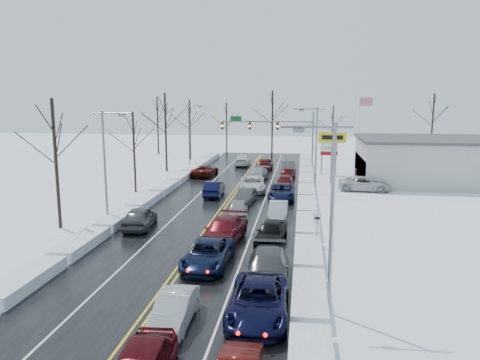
# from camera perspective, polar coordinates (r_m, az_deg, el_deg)

# --- Properties ---
(ground) EXTENTS (160.00, 160.00, 0.00)m
(ground) POSITION_cam_1_polar(r_m,az_deg,el_deg) (40.98, -2.56, -4.12)
(ground) COLOR white
(ground) RESTS_ON ground
(road_surface) EXTENTS (14.00, 84.00, 0.01)m
(road_surface) POSITION_cam_1_polar(r_m,az_deg,el_deg) (42.89, -2.09, -3.45)
(road_surface) COLOR black
(road_surface) RESTS_ON ground
(snow_bank_left) EXTENTS (1.71, 72.00, 0.71)m
(snow_bank_left) POSITION_cam_1_polar(r_m,az_deg,el_deg) (44.78, -11.73, -3.08)
(snow_bank_left) COLOR white
(snow_bank_left) RESTS_ON ground
(snow_bank_right) EXTENTS (1.71, 72.00, 0.71)m
(snow_bank_right) POSITION_cam_1_polar(r_m,az_deg,el_deg) (42.31, 8.13, -3.75)
(snow_bank_right) COLOR white
(snow_bank_right) RESTS_ON ground
(traffic_signal_mast) EXTENTS (13.28, 0.39, 8.00)m
(traffic_signal_mast) POSITION_cam_1_polar(r_m,az_deg,el_deg) (67.31, 4.56, 6.24)
(traffic_signal_mast) COLOR slate
(traffic_signal_mast) RESTS_ON ground
(tires_plus_sign) EXTENTS (3.20, 0.34, 6.00)m
(tires_plus_sign) POSITION_cam_1_polar(r_m,az_deg,el_deg) (55.40, 11.19, 4.71)
(tires_plus_sign) COLOR slate
(tires_plus_sign) RESTS_ON ground
(used_vehicles_sign) EXTENTS (2.20, 0.22, 4.65)m
(used_vehicles_sign) POSITION_cam_1_polar(r_m,az_deg,el_deg) (61.54, 10.81, 3.69)
(used_vehicles_sign) COLOR slate
(used_vehicles_sign) RESTS_ON ground
(speed_limit_sign) EXTENTS (0.55, 0.09, 2.35)m
(speed_limit_sign) POSITION_cam_1_polar(r_m,az_deg,el_deg) (32.23, 9.38, -5.24)
(speed_limit_sign) COLOR slate
(speed_limit_sign) RESTS_ON ground
(flagpole) EXTENTS (1.87, 1.20, 10.00)m
(flagpole) POSITION_cam_1_polar(r_m,az_deg,el_deg) (69.66, 14.40, 6.45)
(flagpole) COLOR silver
(flagpole) RESTS_ON ground
(dealership_building) EXTENTS (20.40, 12.40, 5.30)m
(dealership_building) POSITION_cam_1_polar(r_m,az_deg,el_deg) (59.98, 23.96, 2.18)
(dealership_building) COLOR #ACACA7
(dealership_building) RESTS_ON ground
(streetlight_se) EXTENTS (3.20, 0.25, 9.00)m
(streetlight_se) POSITION_cam_1_polar(r_m,az_deg,el_deg) (21.65, 10.65, -2.90)
(streetlight_se) COLOR slate
(streetlight_se) RESTS_ON ground
(streetlight_ne) EXTENTS (3.20, 0.25, 9.00)m
(streetlight_ne) POSITION_cam_1_polar(r_m,az_deg,el_deg) (49.32, 9.05, 4.48)
(streetlight_ne) COLOR slate
(streetlight_ne) RESTS_ON ground
(streetlight_sw) EXTENTS (3.20, 0.25, 9.00)m
(streetlight_sw) POSITION_cam_1_polar(r_m,az_deg,el_deg) (38.60, -15.93, 2.63)
(streetlight_sw) COLOR slate
(streetlight_sw) RESTS_ON ground
(streetlight_nw) EXTENTS (3.20, 0.25, 9.00)m
(streetlight_nw) POSITION_cam_1_polar(r_m,az_deg,el_deg) (65.10, -6.07, 5.93)
(streetlight_nw) COLOR slate
(streetlight_nw) RESTS_ON ground
(tree_left_b) EXTENTS (4.00, 4.00, 10.00)m
(tree_left_b) POSITION_cam_1_polar(r_m,az_deg,el_deg) (38.07, -21.70, 4.74)
(tree_left_b) COLOR #2D231C
(tree_left_b) RESTS_ON ground
(tree_left_c) EXTENTS (3.40, 3.40, 8.50)m
(tree_left_c) POSITION_cam_1_polar(r_m,az_deg,el_deg) (50.42, -12.85, 5.19)
(tree_left_c) COLOR #2D231C
(tree_left_c) RESTS_ON ground
(tree_left_d) EXTENTS (4.20, 4.20, 10.50)m
(tree_left_d) POSITION_cam_1_polar(r_m,az_deg,el_deg) (63.81, -9.09, 7.59)
(tree_left_d) COLOR #2D231C
(tree_left_d) RESTS_ON ground
(tree_left_e) EXTENTS (3.80, 3.80, 9.50)m
(tree_left_e) POSITION_cam_1_polar(r_m,az_deg,el_deg) (75.30, -6.15, 7.52)
(tree_left_e) COLOR #2D231C
(tree_left_e) RESTS_ON ground
(tree_far_a) EXTENTS (4.00, 4.00, 10.00)m
(tree_far_a) POSITION_cam_1_polar(r_m,az_deg,el_deg) (83.01, -10.04, 7.91)
(tree_far_a) COLOR #2D231C
(tree_far_a) RESTS_ON ground
(tree_far_b) EXTENTS (3.60, 3.60, 9.00)m
(tree_far_b) POSITION_cam_1_polar(r_m,az_deg,el_deg) (81.22, -1.64, 7.52)
(tree_far_b) COLOR #2D231C
(tree_far_b) RESTS_ON ground
(tree_far_c) EXTENTS (4.40, 4.40, 11.00)m
(tree_far_c) POSITION_cam_1_polar(r_m,az_deg,el_deg) (78.27, 3.97, 8.42)
(tree_far_c) COLOR #2D231C
(tree_far_c) RESTS_ON ground
(tree_far_d) EXTENTS (3.40, 3.40, 8.50)m
(tree_far_d) POSITION_cam_1_polar(r_m,az_deg,el_deg) (79.82, 11.26, 7.03)
(tree_far_d) COLOR #2D231C
(tree_far_d) RESTS_ON ground
(tree_far_e) EXTENTS (4.20, 4.20, 10.50)m
(tree_far_e) POSITION_cam_1_polar(r_m,az_deg,el_deg) (82.79, 22.49, 7.53)
(tree_far_e) COLOR #2D231C
(tree_far_e) RESTS_ON ground
(queued_car_1) EXTENTS (1.54, 4.31, 1.42)m
(queued_car_1) POSITION_cam_1_polar(r_m,az_deg,el_deg) (22.28, -7.97, -17.01)
(queued_car_1) COLOR #A5A9AD
(queued_car_1) RESTS_ON ground
(queued_car_2) EXTENTS (2.68, 5.59, 1.54)m
(queued_car_2) POSITION_cam_1_polar(r_m,az_deg,el_deg) (28.80, -3.93, -10.45)
(queued_car_2) COLOR black
(queued_car_2) RESTS_ON ground
(queued_car_3) EXTENTS (3.07, 6.10, 1.70)m
(queued_car_3) POSITION_cam_1_polar(r_m,az_deg,el_deg) (33.13, -2.04, -7.63)
(queued_car_3) COLOR #540B13
(queued_car_3) RESTS_ON ground
(queued_car_4) EXTENTS (2.24, 4.48, 1.46)m
(queued_car_4) POSITION_cam_1_polar(r_m,az_deg,el_deg) (39.60, -0.28, -4.62)
(queued_car_4) COLOR gray
(queued_car_4) RESTS_ON ground
(queued_car_5) EXTENTS (1.81, 4.34, 1.40)m
(queued_car_5) POSITION_cam_1_polar(r_m,az_deg,el_deg) (44.99, 0.70, -2.80)
(queued_car_5) COLOR #383A3C
(queued_car_5) RESTS_ON ground
(queued_car_6) EXTENTS (3.27, 5.99, 1.59)m
(queued_car_6) POSITION_cam_1_polar(r_m,az_deg,el_deg) (50.36, 1.53, -1.39)
(queued_car_6) COLOR white
(queued_car_6) RESTS_ON ground
(queued_car_7) EXTENTS (2.75, 5.42, 1.51)m
(queued_car_7) POSITION_cam_1_polar(r_m,az_deg,el_deg) (56.83, 2.08, -0.05)
(queued_car_7) COLOR #95979C
(queued_car_7) RESTS_ON ground
(queued_car_8) EXTENTS (2.55, 5.16, 1.69)m
(queued_car_8) POSITION_cam_1_polar(r_m,az_deg,el_deg) (64.14, 2.92, 1.13)
(queued_car_8) COLOR #4A090C
(queued_car_8) RESTS_ON ground
(queued_car_10) EXTENTS (2.82, 5.93, 1.64)m
(queued_car_10) POSITION_cam_1_polar(r_m,az_deg,el_deg) (22.67, 2.26, -16.41)
(queued_car_10) COLOR black
(queued_car_10) RESTS_ON ground
(queued_car_11) EXTENTS (2.52, 5.80, 1.66)m
(queued_car_11) POSITION_cam_1_polar(r_m,az_deg,el_deg) (26.53, 3.39, -12.30)
(queued_car_11) COLOR #414346
(queued_car_11) RESTS_ON ground
(queued_car_12) EXTENTS (2.38, 4.78, 1.56)m
(queued_car_12) POSITION_cam_1_polar(r_m,az_deg,el_deg) (33.18, 3.81, -7.62)
(queued_car_12) COLOR black
(queued_car_12) RESTS_ON ground
(queued_car_13) EXTENTS (1.55, 4.41, 1.45)m
(queued_car_13) POSITION_cam_1_polar(r_m,az_deg,el_deg) (39.34, 4.66, -4.75)
(queued_car_13) COLOR #9EA1A6
(queued_car_13) RESTS_ON ground
(queued_car_14) EXTENTS (2.57, 5.46, 1.51)m
(queued_car_14) POSITION_cam_1_polar(r_m,az_deg,el_deg) (46.69, 5.09, -2.36)
(queued_car_14) COLOR black
(queued_car_14) RESTS_ON ground
(queued_car_15) EXTENTS (1.91, 4.66, 1.35)m
(queued_car_15) POSITION_cam_1_polar(r_m,az_deg,el_deg) (52.11, 5.52, -1.04)
(queued_car_15) COLOR #49090D
(queued_car_15) RESTS_ON ground
(queued_car_16) EXTENTS (1.83, 4.14, 1.39)m
(queued_car_16) POSITION_cam_1_polar(r_m,az_deg,el_deg) (58.17, 5.85, 0.14)
(queued_car_16) COLOR #490A09
(queued_car_16) RESTS_ON ground
(queued_car_17) EXTENTS (2.15, 4.80, 1.53)m
(queued_car_17) POSITION_cam_1_polar(r_m,az_deg,el_deg) (63.00, 5.89, 0.92)
(queued_car_17) COLOR #404245
(queued_car_17) RESTS_ON ground
(oncoming_car_0) EXTENTS (1.83, 4.81, 1.57)m
(oncoming_car_0) POSITION_cam_1_polar(r_m,az_deg,el_deg) (48.05, -3.15, -1.97)
(oncoming_car_0) COLOR black
(oncoming_car_0) RESTS_ON ground
(oncoming_car_1) EXTENTS (3.02, 5.45, 1.44)m
(oncoming_car_1) POSITION_cam_1_polar(r_m,az_deg,el_deg) (59.96, -4.28, 0.47)
(oncoming_car_1) COLOR #490E09
(oncoming_car_1) RESTS_ON ground
(oncoming_car_2) EXTENTS (2.46, 5.50, 1.56)m
(oncoming_car_2) POSITION_cam_1_polar(r_m,az_deg,el_deg) (68.88, 0.33, 1.78)
(oncoming_car_2) COLOR white
(oncoming_car_2) RESTS_ON ground
(oncoming_car_3) EXTENTS (2.48, 5.14, 1.69)m
(oncoming_car_3) POSITION_cam_1_polar(r_m,az_deg,el_deg) (37.50, -12.06, -5.71)
(oncoming_car_3) COLOR #414447
(oncoming_car_3) RESTS_ON ground
(parked_car_0) EXTENTS (5.78, 3.00, 1.56)m
(parked_car_0) POSITION_cam_1_polar(r_m,az_deg,el_deg) (52.43, 14.95, -1.27)
(parked_car_0) COLOR silver
(parked_car_0) RESTS_ON ground
(parked_car_1) EXTENTS (2.15, 4.86, 1.39)m
(parked_car_1) POSITION_cam_1_polar(r_m,az_deg,el_deg) (55.89, 17.71, -0.71)
(parked_car_1) COLOR #434648
(parked_car_1) RESTS_ON ground
(parked_car_2) EXTENTS (2.27, 4.61, 1.51)m
(parked_car_2) POSITION_cam_1_polar(r_m,az_deg,el_deg) (63.25, 14.58, 0.68)
(parked_car_2) COLOR #540B12
(parked_car_2) RESTS_ON ground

